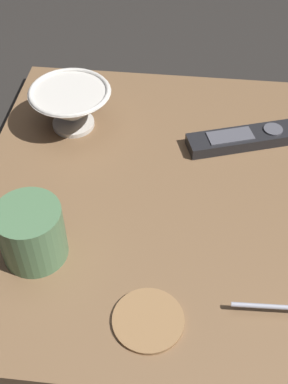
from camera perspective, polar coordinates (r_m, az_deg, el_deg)
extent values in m
plane|color=black|center=(0.80, 1.42, -1.50)|extent=(6.00, 6.00, 0.00)
cube|color=brown|center=(0.79, 1.44, -0.64)|extent=(0.63, 0.57, 0.04)
cylinder|color=beige|center=(0.90, -8.03, 7.75)|extent=(0.07, 0.07, 0.01)
cone|color=beige|center=(0.88, -8.27, 9.55)|extent=(0.14, 0.14, 0.06)
torus|color=beige|center=(0.86, -8.50, 11.23)|extent=(0.14, 0.14, 0.01)
cylinder|color=#4C724C|center=(0.68, -12.69, -4.58)|extent=(0.09, 0.09, 0.09)
cylinder|color=#A3A5B2|center=(0.66, 14.17, -12.54)|extent=(0.01, 0.10, 0.01)
cube|color=black|center=(0.86, 11.21, 5.97)|extent=(0.10, 0.19, 0.02)
cylinder|color=#4C4C54|center=(0.88, 14.51, 6.93)|extent=(0.03, 0.03, 0.00)
cube|color=#4C4C54|center=(0.85, 9.82, 6.33)|extent=(0.06, 0.08, 0.00)
cylinder|color=olive|center=(0.64, 0.48, -14.39)|extent=(0.09, 0.09, 0.01)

